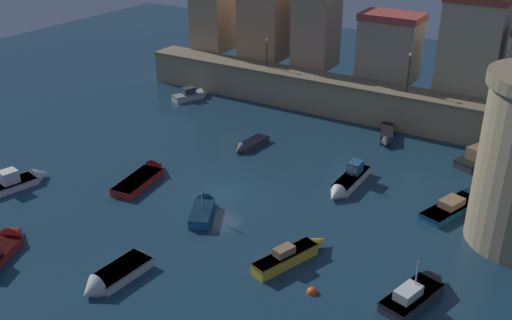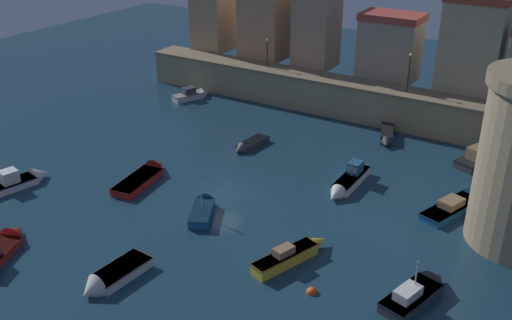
{
  "view_description": "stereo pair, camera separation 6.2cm",
  "coord_description": "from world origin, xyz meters",
  "px_view_note": "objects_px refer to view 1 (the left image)",
  "views": [
    {
      "loc": [
        23.16,
        -32.95,
        22.3
      ],
      "look_at": [
        0.0,
        4.87,
        1.01
      ],
      "focal_mm": 40.95,
      "sensor_mm": 36.0,
      "label": 1
    },
    {
      "loc": [
        23.21,
        -32.92,
        22.3
      ],
      "look_at": [
        0.0,
        4.87,
        1.01
      ],
      "focal_mm": 40.95,
      "sensor_mm": 36.0,
      "label": 2
    }
  ],
  "objects_px": {
    "moored_boat_2": "(460,203)",
    "moored_boat_5": "(419,291)",
    "moored_boat_6": "(18,181)",
    "mooring_buoy_0": "(312,292)",
    "moored_boat_7": "(110,279)",
    "moored_boat_11": "(387,135)",
    "moored_boat_12": "(203,208)",
    "moored_boat_0": "(193,94)",
    "quay_lamp_1": "(409,67)",
    "moored_boat_9": "(293,254)",
    "moored_boat_8": "(248,146)",
    "quay_lamp_0": "(267,48)",
    "moored_boat_1": "(347,182)",
    "moored_boat_10": "(146,175)",
    "moored_boat_3": "(485,157)"
  },
  "relations": [
    {
      "from": "moored_boat_7",
      "to": "quay_lamp_1",
      "type": "bearing_deg",
      "value": 172.83
    },
    {
      "from": "moored_boat_1",
      "to": "moored_boat_9",
      "type": "height_order",
      "value": "moored_boat_1"
    },
    {
      "from": "moored_boat_8",
      "to": "moored_boat_12",
      "type": "bearing_deg",
      "value": 20.52
    },
    {
      "from": "quay_lamp_1",
      "to": "quay_lamp_0",
      "type": "bearing_deg",
      "value": 180.0
    },
    {
      "from": "moored_boat_2",
      "to": "moored_boat_5",
      "type": "xyz_separation_m",
      "value": [
        0.63,
        -12.01,
        0.08
      ]
    },
    {
      "from": "moored_boat_1",
      "to": "moored_boat_5",
      "type": "bearing_deg",
      "value": 41.08
    },
    {
      "from": "quay_lamp_1",
      "to": "moored_boat_10",
      "type": "distance_m",
      "value": 27.0
    },
    {
      "from": "moored_boat_0",
      "to": "mooring_buoy_0",
      "type": "bearing_deg",
      "value": -109.15
    },
    {
      "from": "moored_boat_0",
      "to": "moored_boat_6",
      "type": "height_order",
      "value": "moored_boat_6"
    },
    {
      "from": "moored_boat_6",
      "to": "moored_boat_10",
      "type": "height_order",
      "value": "moored_boat_6"
    },
    {
      "from": "mooring_buoy_0",
      "to": "moored_boat_5",
      "type": "bearing_deg",
      "value": 27.73
    },
    {
      "from": "moored_boat_1",
      "to": "moored_boat_7",
      "type": "relative_size",
      "value": 1.26
    },
    {
      "from": "moored_boat_5",
      "to": "moored_boat_12",
      "type": "distance_m",
      "value": 16.72
    },
    {
      "from": "moored_boat_1",
      "to": "mooring_buoy_0",
      "type": "xyz_separation_m",
      "value": [
        3.56,
        -13.41,
        -0.49
      ]
    },
    {
      "from": "moored_boat_12",
      "to": "mooring_buoy_0",
      "type": "bearing_deg",
      "value": -137.93
    },
    {
      "from": "moored_boat_6",
      "to": "moored_boat_12",
      "type": "xyz_separation_m",
      "value": [
        15.18,
        4.43,
        -0.05
      ]
    },
    {
      "from": "quay_lamp_1",
      "to": "moored_boat_12",
      "type": "bearing_deg",
      "value": -106.5
    },
    {
      "from": "moored_boat_12",
      "to": "moored_boat_7",
      "type": "bearing_deg",
      "value": 153.64
    },
    {
      "from": "moored_boat_1",
      "to": "mooring_buoy_0",
      "type": "distance_m",
      "value": 13.89
    },
    {
      "from": "moored_boat_7",
      "to": "moored_boat_2",
      "type": "bearing_deg",
      "value": 146.8
    },
    {
      "from": "quay_lamp_0",
      "to": "moored_boat_12",
      "type": "height_order",
      "value": "quay_lamp_0"
    },
    {
      "from": "quay_lamp_0",
      "to": "mooring_buoy_0",
      "type": "xyz_separation_m",
      "value": [
        19.82,
        -28.21,
        -5.84
      ]
    },
    {
      "from": "mooring_buoy_0",
      "to": "quay_lamp_1",
      "type": "bearing_deg",
      "value": 98.05
    },
    {
      "from": "moored_boat_6",
      "to": "moored_boat_8",
      "type": "height_order",
      "value": "moored_boat_6"
    },
    {
      "from": "moored_boat_3",
      "to": "moored_boat_6",
      "type": "relative_size",
      "value": 0.97
    },
    {
      "from": "quay_lamp_1",
      "to": "moored_boat_9",
      "type": "distance_m",
      "value": 26.6
    },
    {
      "from": "moored_boat_5",
      "to": "moored_boat_8",
      "type": "distance_m",
      "value": 23.7
    },
    {
      "from": "quay_lamp_0",
      "to": "moored_boat_1",
      "type": "height_order",
      "value": "quay_lamp_0"
    },
    {
      "from": "quay_lamp_1",
      "to": "moored_boat_7",
      "type": "distance_m",
      "value": 35.09
    },
    {
      "from": "moored_boat_1",
      "to": "moored_boat_5",
      "type": "relative_size",
      "value": 1.12
    },
    {
      "from": "moored_boat_2",
      "to": "moored_boat_5",
      "type": "height_order",
      "value": "moored_boat_5"
    },
    {
      "from": "moored_boat_1",
      "to": "moored_boat_8",
      "type": "xyz_separation_m",
      "value": [
        -10.85,
        2.26,
        -0.22
      ]
    },
    {
      "from": "quay_lamp_1",
      "to": "moored_boat_10",
      "type": "relative_size",
      "value": 0.59
    },
    {
      "from": "moored_boat_0",
      "to": "moored_boat_1",
      "type": "bearing_deg",
      "value": -91.79
    },
    {
      "from": "moored_boat_6",
      "to": "mooring_buoy_0",
      "type": "relative_size",
      "value": 9.23
    },
    {
      "from": "moored_boat_1",
      "to": "mooring_buoy_0",
      "type": "relative_size",
      "value": 9.26
    },
    {
      "from": "quay_lamp_0",
      "to": "moored_boat_10",
      "type": "xyz_separation_m",
      "value": [
        1.48,
        -22.1,
        -5.52
      ]
    },
    {
      "from": "moored_boat_3",
      "to": "mooring_buoy_0",
      "type": "bearing_deg",
      "value": -168.4
    },
    {
      "from": "moored_boat_1",
      "to": "moored_boat_8",
      "type": "relative_size",
      "value": 1.41
    },
    {
      "from": "moored_boat_7",
      "to": "moored_boat_11",
      "type": "relative_size",
      "value": 1.02
    },
    {
      "from": "moored_boat_3",
      "to": "moored_boat_1",
      "type": "bearing_deg",
      "value": 164.69
    },
    {
      "from": "moored_boat_8",
      "to": "moored_boat_12",
      "type": "height_order",
      "value": "moored_boat_12"
    },
    {
      "from": "quay_lamp_1",
      "to": "moored_boat_1",
      "type": "relative_size",
      "value": 0.6
    },
    {
      "from": "moored_boat_2",
      "to": "moored_boat_6",
      "type": "height_order",
      "value": "moored_boat_6"
    },
    {
      "from": "moored_boat_3",
      "to": "moored_boat_11",
      "type": "xyz_separation_m",
      "value": [
        -9.01,
        0.15,
        -0.07
      ]
    },
    {
      "from": "moored_boat_2",
      "to": "moored_boat_12",
      "type": "bearing_deg",
      "value": 143.08
    },
    {
      "from": "moored_boat_6",
      "to": "moored_boat_12",
      "type": "relative_size",
      "value": 1.34
    },
    {
      "from": "moored_boat_1",
      "to": "quay_lamp_0",
      "type": "bearing_deg",
      "value": -132.26
    },
    {
      "from": "quay_lamp_1",
      "to": "moored_boat_10",
      "type": "height_order",
      "value": "quay_lamp_1"
    },
    {
      "from": "moored_boat_0",
      "to": "moored_boat_12",
      "type": "height_order",
      "value": "moored_boat_12"
    }
  ]
}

